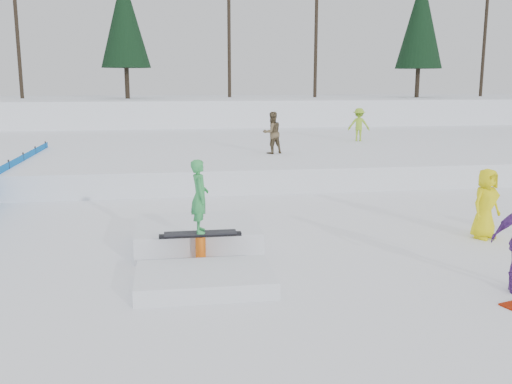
{
  "coord_description": "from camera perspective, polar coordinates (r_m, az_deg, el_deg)",
  "views": [
    {
      "loc": [
        -1.44,
        -10.53,
        3.59
      ],
      "look_at": [
        0.5,
        2.0,
        1.1
      ],
      "focal_mm": 40.0,
      "sensor_mm": 36.0,
      "label": 1
    }
  ],
  "objects": [
    {
      "name": "spectator_yellow",
      "position": [
        14.07,
        22.0,
        -1.09
      ],
      "size": [
        0.93,
        0.79,
        1.63
      ],
      "primitive_type": "imported",
      "rotation": [
        0.0,
        0.0,
        0.4
      ],
      "color": "yellow",
      "rests_on": "ground"
    },
    {
      "name": "walker_olive",
      "position": [
        22.07,
        1.62,
        5.95
      ],
      "size": [
        0.94,
        0.84,
        1.61
      ],
      "primitive_type": "imported",
      "rotation": [
        0.0,
        0.0,
        3.48
      ],
      "color": "brown",
      "rests_on": "snow_midrise"
    },
    {
      "name": "snow_midrise",
      "position": [
        26.76,
        -5.66,
        4.21
      ],
      "size": [
        50.0,
        18.0,
        0.8
      ],
      "primitive_type": "cube",
      "color": "white",
      "rests_on": "ground"
    },
    {
      "name": "treeline",
      "position": [
        39.73,
        2.4,
        16.67
      ],
      "size": [
        40.24,
        4.22,
        10.5
      ],
      "color": "black",
      "rests_on": "snow_berm"
    },
    {
      "name": "ground",
      "position": [
        11.22,
        -0.97,
        -7.56
      ],
      "size": [
        120.0,
        120.0,
        0.0
      ],
      "primitive_type": "plane",
      "color": "white"
    },
    {
      "name": "walker_ygreen",
      "position": [
        27.11,
        10.25,
        6.65
      ],
      "size": [
        1.12,
        0.87,
        1.53
      ],
      "primitive_type": "imported",
      "rotation": [
        0.0,
        0.0,
        2.79
      ],
      "color": "#8FC029",
      "rests_on": "snow_midrise"
    },
    {
      "name": "jib_rail_feature",
      "position": [
        11.81,
        -5.71,
        -5.09
      ],
      "size": [
        2.6,
        4.4,
        2.11
      ],
      "color": "white",
      "rests_on": "ground"
    },
    {
      "name": "snow_berm",
      "position": [
        40.62,
        -6.81,
        7.66
      ],
      "size": [
        60.0,
        14.0,
        2.4
      ],
      "primitive_type": "cube",
      "color": "white",
      "rests_on": "ground"
    }
  ]
}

